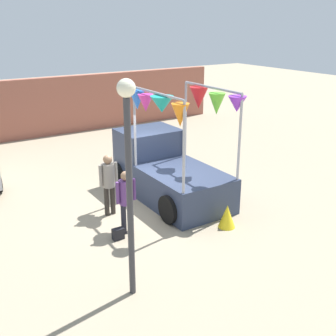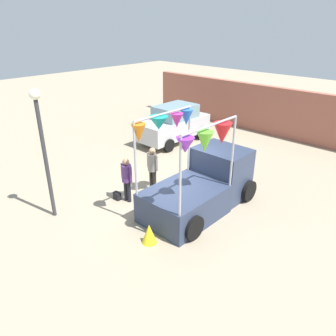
% 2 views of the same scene
% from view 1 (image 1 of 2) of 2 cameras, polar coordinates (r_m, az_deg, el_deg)
% --- Properties ---
extents(ground_plane, '(60.00, 60.00, 0.00)m').
position_cam_1_polar(ground_plane, '(11.90, -3.57, -5.49)').
color(ground_plane, gray).
extents(vendor_truck, '(2.45, 4.10, 3.31)m').
position_cam_1_polar(vendor_truck, '(12.54, -0.40, 0.40)').
color(vendor_truck, '#2D3851').
rests_on(vendor_truck, ground).
extents(person_customer, '(0.53, 0.34, 1.61)m').
position_cam_1_polar(person_customer, '(10.27, -5.69, -3.83)').
color(person_customer, black).
rests_on(person_customer, ground).
extents(person_vendor, '(0.53, 0.34, 1.70)m').
position_cam_1_polar(person_vendor, '(11.25, -8.05, -1.48)').
color(person_vendor, '#2D2823').
rests_on(person_vendor, ground).
extents(handbag, '(0.28, 0.16, 0.28)m').
position_cam_1_polar(handbag, '(10.33, -6.77, -8.85)').
color(handbag, black).
rests_on(handbag, ground).
extents(street_lamp, '(0.32, 0.32, 4.12)m').
position_cam_1_polar(street_lamp, '(7.34, -5.36, 0.74)').
color(street_lamp, '#333338').
rests_on(street_lamp, ground).
extents(brick_boundary_wall, '(18.00, 0.36, 2.60)m').
position_cam_1_polar(brick_boundary_wall, '(19.78, -16.96, 7.83)').
color(brick_boundary_wall, '#9E5947').
rests_on(brick_boundary_wall, ground).
extents(folded_kite_bundle_sunflower, '(0.57, 0.57, 0.60)m').
position_cam_1_polar(folded_kite_bundle_sunflower, '(10.85, 7.99, -6.50)').
color(folded_kite_bundle_sunflower, yellow).
rests_on(folded_kite_bundle_sunflower, ground).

